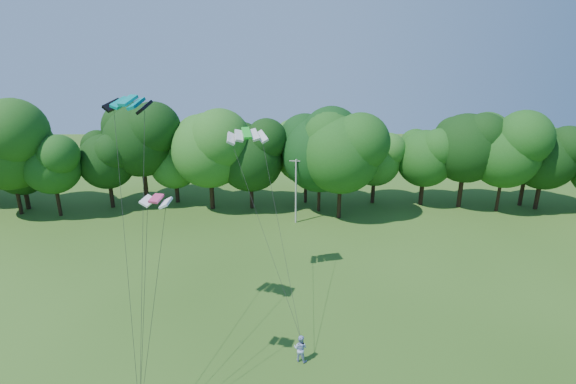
{
  "coord_description": "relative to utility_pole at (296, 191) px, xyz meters",
  "views": [
    {
      "loc": [
        0.57,
        -14.77,
        19.96
      ],
      "look_at": [
        0.71,
        13.0,
        10.25
      ],
      "focal_mm": 28.0,
      "sensor_mm": 36.0,
      "label": 1
    }
  ],
  "objects": [
    {
      "name": "utility_pole",
      "position": [
        0.0,
        0.0,
        0.0
      ],
      "size": [
        1.47,
        0.31,
        7.36
      ],
      "rotation": [
        0.0,
        0.0,
        -0.16
      ],
      "color": "#AFAFA6",
      "rests_on": "ground"
    },
    {
      "name": "kite_teal",
      "position": [
        -10.54,
        -19.52,
        12.47
      ],
      "size": [
        3.14,
        2.24,
        0.56
      ],
      "rotation": [
        0.0,
        0.0,
        -0.37
      ],
      "color": "#048885",
      "rests_on": "ground"
    },
    {
      "name": "kite_green",
      "position": [
        -4.11,
        -12.83,
        9.1
      ],
      "size": [
        3.23,
        2.04,
        0.73
      ],
      "rotation": [
        0.0,
        0.0,
        0.26
      ],
      "color": "green",
      "rests_on": "ground"
    },
    {
      "name": "tree_back_east",
      "position": [
        27.98,
        5.32,
        3.33
      ],
      "size": [
        7.86,
        7.86,
        11.43
      ],
      "color": "black",
      "rests_on": "ground"
    },
    {
      "name": "kite_pink",
      "position": [
        -7.8,
        -24.91,
        8.2
      ],
      "size": [
        1.75,
        1.18,
        0.3
      ],
      "rotation": [
        0.0,
        0.0,
        -0.28
      ],
      "color": "#C93767",
      "rests_on": "ground"
    },
    {
      "name": "tree_back_center",
      "position": [
        2.83,
        3.5,
        4.94
      ],
      "size": [
        9.63,
        9.63,
        14.01
      ],
      "color": "#301E12",
      "rests_on": "ground"
    },
    {
      "name": "tree_back_west",
      "position": [
        -32.39,
        2.72,
        5.87
      ],
      "size": [
        10.66,
        10.66,
        15.5
      ],
      "color": "#362315",
      "rests_on": "ground"
    },
    {
      "name": "kite_flyer_right",
      "position": [
        -0.18,
        -22.77,
        -2.87
      ],
      "size": [
        1.12,
        1.01,
        1.88
      ],
      "primitive_type": "imported",
      "rotation": [
        0.0,
        0.0,
        2.74
      ],
      "color": "#A3B4E3",
      "rests_on": "ground"
    }
  ]
}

